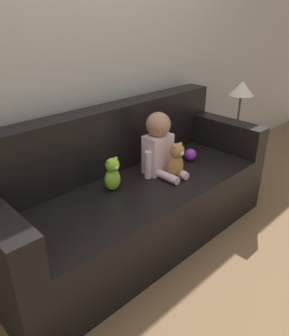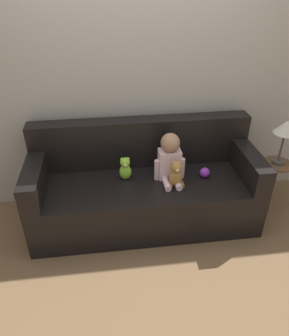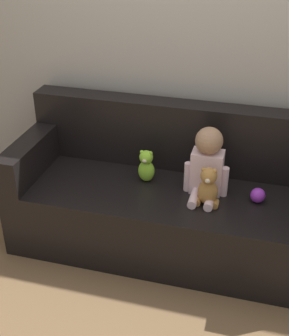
{
  "view_description": "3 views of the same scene",
  "coord_description": "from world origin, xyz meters",
  "px_view_note": "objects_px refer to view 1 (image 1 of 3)",
  "views": [
    {
      "loc": [
        -1.35,
        -1.47,
        1.56
      ],
      "look_at": [
        -0.04,
        -0.12,
        0.64
      ],
      "focal_mm": 35.0,
      "sensor_mm": 36.0,
      "label": 1
    },
    {
      "loc": [
        -0.33,
        -2.5,
        2.21
      ],
      "look_at": [
        -0.0,
        0.01,
        0.6
      ],
      "focal_mm": 35.0,
      "sensor_mm": 36.0,
      "label": 2
    },
    {
      "loc": [
        0.53,
        -2.58,
        2.12
      ],
      "look_at": [
        -0.15,
        -0.08,
        0.64
      ],
      "focal_mm": 50.0,
      "sensor_mm": 36.0,
      "label": 3
    }
  ],
  "objects_px": {
    "couch": "(132,197)",
    "person_baby": "(159,146)",
    "side_table": "(240,106)",
    "teddy_bear_brown": "(176,161)",
    "toy_ball": "(190,155)",
    "plush_toy_side": "(113,174)"
  },
  "relations": [
    {
      "from": "toy_ball",
      "to": "side_table",
      "type": "distance_m",
      "value": 0.78
    },
    {
      "from": "person_baby",
      "to": "toy_ball",
      "type": "relative_size",
      "value": 4.78
    },
    {
      "from": "teddy_bear_brown",
      "to": "side_table",
      "type": "bearing_deg",
      "value": 8.03
    },
    {
      "from": "teddy_bear_brown",
      "to": "plush_toy_side",
      "type": "bearing_deg",
      "value": 159.01
    },
    {
      "from": "couch",
      "to": "person_baby",
      "type": "relative_size",
      "value": 4.66
    },
    {
      "from": "teddy_bear_brown",
      "to": "toy_ball",
      "type": "bearing_deg",
      "value": 19.68
    },
    {
      "from": "teddy_bear_brown",
      "to": "toy_ball",
      "type": "distance_m",
      "value": 0.33
    },
    {
      "from": "teddy_bear_brown",
      "to": "side_table",
      "type": "distance_m",
      "value": 1.07
    },
    {
      "from": "person_baby",
      "to": "toy_ball",
      "type": "xyz_separation_m",
      "value": [
        0.34,
        -0.03,
        -0.16
      ]
    },
    {
      "from": "couch",
      "to": "toy_ball",
      "type": "height_order",
      "value": "couch"
    },
    {
      "from": "couch",
      "to": "person_baby",
      "type": "xyz_separation_m",
      "value": [
        0.23,
        -0.04,
        0.34
      ]
    },
    {
      "from": "person_baby",
      "to": "teddy_bear_brown",
      "type": "relative_size",
      "value": 1.75
    },
    {
      "from": "couch",
      "to": "toy_ball",
      "type": "relative_size",
      "value": 22.27
    },
    {
      "from": "person_baby",
      "to": "couch",
      "type": "bearing_deg",
      "value": 170.08
    },
    {
      "from": "plush_toy_side",
      "to": "side_table",
      "type": "relative_size",
      "value": 0.23
    },
    {
      "from": "side_table",
      "to": "teddy_bear_brown",
      "type": "bearing_deg",
      "value": -171.97
    },
    {
      "from": "teddy_bear_brown",
      "to": "plush_toy_side",
      "type": "relative_size",
      "value": 1.12
    },
    {
      "from": "teddy_bear_brown",
      "to": "toy_ball",
      "type": "xyz_separation_m",
      "value": [
        0.3,
        0.11,
        -0.07
      ]
    },
    {
      "from": "person_baby",
      "to": "side_table",
      "type": "height_order",
      "value": "side_table"
    },
    {
      "from": "plush_toy_side",
      "to": "person_baby",
      "type": "bearing_deg",
      "value": -4.54
    },
    {
      "from": "teddy_bear_brown",
      "to": "person_baby",
      "type": "bearing_deg",
      "value": 103.21
    },
    {
      "from": "person_baby",
      "to": "plush_toy_side",
      "type": "relative_size",
      "value": 1.96
    }
  ]
}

